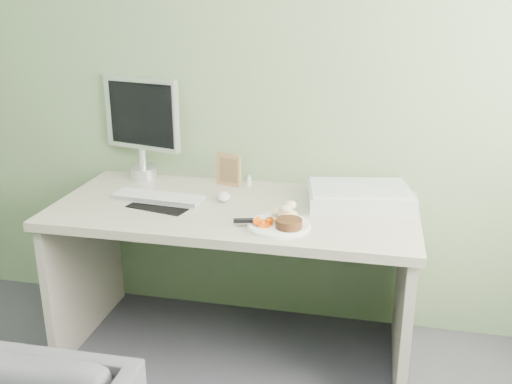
% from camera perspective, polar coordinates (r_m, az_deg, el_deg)
% --- Properties ---
extents(wall_back, '(3.50, 0.00, 3.50)m').
position_cam_1_polar(wall_back, '(2.74, -0.38, 13.57)').
color(wall_back, '#6A815A').
rests_on(wall_back, floor).
extents(desk, '(1.60, 0.75, 0.73)m').
position_cam_1_polar(desk, '(2.60, -2.15, -5.18)').
color(desk, '#AAA38E').
rests_on(desk, floor).
extents(plate, '(0.25, 0.25, 0.01)m').
position_cam_1_polar(plate, '(2.30, 2.32, -3.38)').
color(plate, white).
rests_on(plate, desk).
extents(steak, '(0.14, 0.14, 0.03)m').
position_cam_1_polar(steak, '(2.26, 3.29, -3.15)').
color(steak, black).
rests_on(steak, plate).
extents(potato_pile, '(0.14, 0.13, 0.06)m').
position_cam_1_polar(potato_pile, '(2.33, 3.17, -2.00)').
color(potato_pile, tan).
rests_on(potato_pile, plate).
extents(carrot_heap, '(0.07, 0.07, 0.04)m').
position_cam_1_polar(carrot_heap, '(2.27, 0.77, -2.87)').
color(carrot_heap, '#F65605').
rests_on(carrot_heap, plate).
extents(steak_knife, '(0.22, 0.08, 0.02)m').
position_cam_1_polar(steak_knife, '(2.29, -0.36, -2.88)').
color(steak_knife, silver).
rests_on(steak_knife, plate).
extents(mousepad, '(0.32, 0.29, 0.00)m').
position_cam_1_polar(mousepad, '(2.59, -8.95, -1.06)').
color(mousepad, black).
rests_on(mousepad, desk).
extents(keyboard, '(0.43, 0.16, 0.02)m').
position_cam_1_polar(keyboard, '(2.62, -9.77, -0.51)').
color(keyboard, white).
rests_on(keyboard, desk).
extents(computer_mouse, '(0.09, 0.12, 0.04)m').
position_cam_1_polar(computer_mouse, '(2.59, -3.23, -0.47)').
color(computer_mouse, white).
rests_on(computer_mouse, desk).
extents(photo_frame, '(0.13, 0.05, 0.16)m').
position_cam_1_polar(photo_frame, '(2.77, -2.75, 2.22)').
color(photo_frame, '#A7784E').
rests_on(photo_frame, desk).
extents(eyedrop_bottle, '(0.02, 0.02, 0.06)m').
position_cam_1_polar(eyedrop_bottle, '(2.78, -0.70, 1.15)').
color(eyedrop_bottle, white).
rests_on(eyedrop_bottle, desk).
extents(scanner, '(0.50, 0.38, 0.07)m').
position_cam_1_polar(scanner, '(2.58, 10.26, -0.46)').
color(scanner, '#ABAEB3').
rests_on(scanner, desk).
extents(monitor, '(0.42, 0.16, 0.51)m').
position_cam_1_polar(monitor, '(2.91, -11.36, 6.84)').
color(monitor, silver).
rests_on(monitor, desk).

